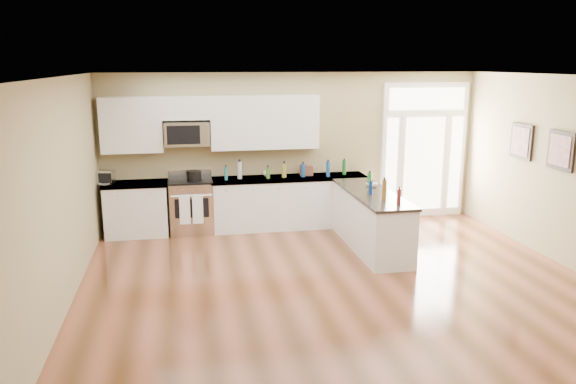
{
  "coord_description": "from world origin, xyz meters",
  "views": [
    {
      "loc": [
        -2.04,
        -6.12,
        2.97
      ],
      "look_at": [
        -0.49,
        2.0,
        1.06
      ],
      "focal_mm": 35.0,
      "sensor_mm": 36.0,
      "label": 1
    }
  ],
  "objects_px": {
    "peninsula_cabinet": "(371,222)",
    "kitchen_range": "(192,206)",
    "stockpot": "(194,175)",
    "toaster_oven": "(106,177)"
  },
  "relations": [
    {
      "from": "peninsula_cabinet",
      "to": "kitchen_range",
      "type": "bearing_deg",
      "value": 153.03
    },
    {
      "from": "kitchen_range",
      "to": "stockpot",
      "type": "relative_size",
      "value": 4.24
    },
    {
      "from": "kitchen_range",
      "to": "toaster_oven",
      "type": "relative_size",
      "value": 3.9
    },
    {
      "from": "peninsula_cabinet",
      "to": "toaster_oven",
      "type": "bearing_deg",
      "value": 161.17
    },
    {
      "from": "peninsula_cabinet",
      "to": "stockpot",
      "type": "distance_m",
      "value": 3.16
    },
    {
      "from": "toaster_oven",
      "to": "kitchen_range",
      "type": "bearing_deg",
      "value": 11.36
    },
    {
      "from": "peninsula_cabinet",
      "to": "kitchen_range",
      "type": "relative_size",
      "value": 2.15
    },
    {
      "from": "peninsula_cabinet",
      "to": "toaster_oven",
      "type": "height_order",
      "value": "toaster_oven"
    },
    {
      "from": "kitchen_range",
      "to": "stockpot",
      "type": "height_order",
      "value": "stockpot"
    },
    {
      "from": "stockpot",
      "to": "kitchen_range",
      "type": "bearing_deg",
      "value": 129.0
    }
  ]
}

